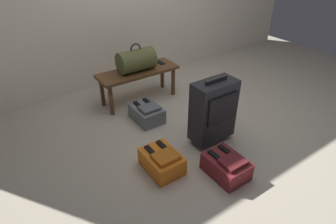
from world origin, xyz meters
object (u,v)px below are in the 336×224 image
(suitcase_upright_charcoal, at_px, (213,110))
(backpack_grey, at_px, (147,113))
(backpack_orange, at_px, (162,161))
(duffel_bag_olive, at_px, (136,60))
(cell_phone, at_px, (160,63))
(backpack_maroon, at_px, (226,166))
(bench, at_px, (138,75))

(suitcase_upright_charcoal, relative_size, backpack_grey, 1.85)
(backpack_orange, bearing_deg, duffel_bag_olive, 69.90)
(cell_phone, height_order, backpack_orange, cell_phone)
(backpack_grey, relative_size, backpack_maroon, 1.00)
(suitcase_upright_charcoal, xyz_separation_m, backpack_maroon, (-0.22, -0.45, -0.27))
(suitcase_upright_charcoal, bearing_deg, backpack_grey, 116.63)
(bench, relative_size, duffel_bag_olive, 2.27)
(backpack_maroon, bearing_deg, backpack_grey, 96.41)
(backpack_grey, xyz_separation_m, backpack_orange, (-0.30, -0.77, 0.00))
(bench, distance_m, backpack_orange, 1.34)
(backpack_grey, distance_m, backpack_maroon, 1.15)
(backpack_grey, bearing_deg, backpack_orange, -111.39)
(backpack_maroon, distance_m, backpack_orange, 0.57)
(bench, relative_size, suitcase_upright_charcoal, 1.42)
(bench, xyz_separation_m, cell_phone, (0.36, 0.04, 0.07))
(bench, distance_m, duffel_bag_olive, 0.20)
(bench, xyz_separation_m, backpack_grey, (-0.16, -0.47, -0.25))
(suitcase_upright_charcoal, height_order, backpack_maroon, suitcase_upright_charcoal)
(duffel_bag_olive, xyz_separation_m, suitcase_upright_charcoal, (0.20, -1.16, -0.18))
(cell_phone, xyz_separation_m, backpack_maroon, (-0.39, -1.65, -0.32))
(backpack_maroon, bearing_deg, backpack_orange, 139.06)
(backpack_maroon, bearing_deg, suitcase_upright_charcoal, 63.61)
(suitcase_upright_charcoal, height_order, backpack_orange, suitcase_upright_charcoal)
(duffel_bag_olive, height_order, cell_phone, duffel_bag_olive)
(bench, bearing_deg, backpack_grey, -109.30)
(cell_phone, distance_m, backpack_orange, 1.55)
(backpack_grey, distance_m, backpack_orange, 0.83)
(cell_phone, bearing_deg, bench, -173.70)
(cell_phone, distance_m, backpack_grey, 0.79)
(bench, distance_m, backpack_grey, 0.56)
(bench, xyz_separation_m, duffel_bag_olive, (-0.01, 0.00, 0.20))
(cell_phone, bearing_deg, duffel_bag_olive, -173.91)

